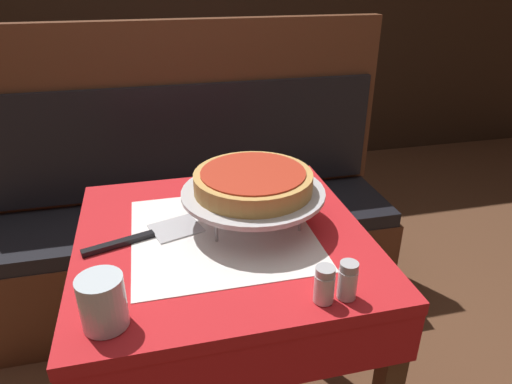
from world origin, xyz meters
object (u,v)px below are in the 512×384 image
at_px(dining_table_rear, 199,98).
at_px(water_glass_near, 103,302).
at_px(dining_table_front, 224,268).
at_px(deep_dish_pizza, 253,181).
at_px(salt_shaker, 324,285).
at_px(pizza_server, 150,235).
at_px(condiment_caddy, 203,73).
at_px(pepper_shaker, 348,280).
at_px(pizza_pan_stand, 253,194).
at_px(booth_bench, 190,230).

xyz_separation_m(dining_table_rear, water_glass_near, (-0.41, -1.97, 0.16)).
bearing_deg(dining_table_front, deep_dish_pizza, 17.07).
relative_size(dining_table_rear, salt_shaker, 10.00).
relative_size(pizza_server, water_glass_near, 2.84).
bearing_deg(condiment_caddy, pepper_shaker, -89.12).
bearing_deg(pepper_shaker, pizza_server, 139.39).
bearing_deg(pizza_server, condiment_caddy, 77.94).
bearing_deg(dining_table_front, pizza_pan_stand, 17.07).
bearing_deg(deep_dish_pizza, booth_bench, 98.84).
height_order(deep_dish_pizza, pizza_server, deep_dish_pizza).
bearing_deg(dining_table_rear, condiment_caddy, -74.55).
xyz_separation_m(booth_bench, pepper_shaker, (0.22, -1.03, 0.47)).
distance_m(pizza_pan_stand, pepper_shaker, 0.34).
height_order(booth_bench, pizza_server, booth_bench).
relative_size(pizza_server, pepper_shaker, 3.62).
height_order(dining_table_front, salt_shaker, salt_shaker).
bearing_deg(dining_table_front, booth_bench, 92.05).
xyz_separation_m(deep_dish_pizza, salt_shaker, (0.07, -0.32, -0.08)).
bearing_deg(pizza_server, dining_table_rear, 79.22).
bearing_deg(pepper_shaker, dining_table_front, 123.90).
bearing_deg(dining_table_rear, water_glass_near, -101.65).
distance_m(booth_bench, salt_shaker, 1.15).
relative_size(dining_table_front, booth_bench, 0.45).
distance_m(dining_table_rear, water_glass_near, 2.02).
bearing_deg(condiment_caddy, deep_dish_pizza, -93.02).
bearing_deg(condiment_caddy, pizza_server, -102.06).
relative_size(booth_bench, pizza_server, 5.86).
height_order(dining_table_rear, booth_bench, booth_bench).
height_order(pizza_server, salt_shaker, salt_shaker).
bearing_deg(deep_dish_pizza, dining_table_rear, 87.87).
bearing_deg(salt_shaker, booth_bench, 99.69).
relative_size(deep_dish_pizza, salt_shaker, 3.75).
distance_m(deep_dish_pizza, condiment_caddy, 1.60).
relative_size(dining_table_front, pizza_server, 2.66).
height_order(water_glass_near, salt_shaker, water_glass_near).
relative_size(dining_table_front, deep_dish_pizza, 2.67).
relative_size(dining_table_front, salt_shaker, 10.01).
bearing_deg(deep_dish_pizza, salt_shaker, -78.43).
distance_m(water_glass_near, salt_shaker, 0.41).
distance_m(pizza_server, pepper_shaker, 0.49).
bearing_deg(deep_dish_pizza, pepper_shaker, -70.45).
distance_m(dining_table_front, deep_dish_pizza, 0.24).
height_order(pepper_shaker, condiment_caddy, condiment_caddy).
height_order(deep_dish_pizza, salt_shaker, deep_dish_pizza).
bearing_deg(dining_table_rear, pizza_server, -100.78).
xyz_separation_m(pizza_server, water_glass_near, (-0.09, -0.29, 0.05)).
bearing_deg(pizza_pan_stand, dining_table_rear, 87.87).
bearing_deg(condiment_caddy, water_glass_near, -102.76).
distance_m(deep_dish_pizza, water_glass_near, 0.46).
bearing_deg(pizza_server, salt_shaker, -44.57).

